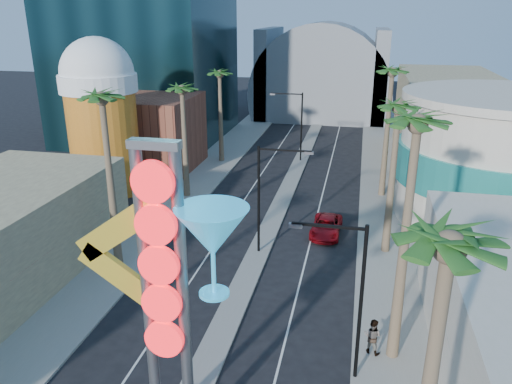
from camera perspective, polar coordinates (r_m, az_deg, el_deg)
sidewalk_west at (r=52.28m, az=-6.56°, el=1.47°), size 5.00×100.00×0.15m
sidewalk_east at (r=49.82m, az=14.67°, el=-0.01°), size 5.00×100.00×0.15m
median at (r=52.99m, az=4.28°, el=1.80°), size 1.60×84.00×0.15m
brick_filler_west at (r=56.23m, az=-12.09°, el=6.63°), size 10.00×10.00×8.00m
filler_east at (r=61.75m, az=20.76°, el=7.90°), size 10.00×20.00×10.00m
beer_mug at (r=48.91m, az=-17.27°, el=8.83°), size 7.00×7.00×14.50m
turquoise_building at (r=44.89m, az=26.33°, el=3.29°), size 16.60×16.60×10.60m
canopy at (r=85.08m, az=7.62°, el=11.52°), size 22.00×16.00×22.00m
neon_sign at (r=18.46m, az=-8.13°, el=-10.24°), size 6.53×2.60×12.55m
streetlight_0 at (r=34.53m, az=1.20°, el=0.23°), size 3.79×0.25×8.00m
streetlight_1 at (r=57.58m, az=4.70°, el=8.21°), size 3.79×0.25×8.00m
streetlight_2 at (r=23.11m, az=10.82°, el=-10.85°), size 3.45×0.25×8.00m
palm_1 at (r=32.51m, az=-17.11°, el=8.98°), size 2.40×2.40×12.70m
palm_2 at (r=45.30m, az=-8.43°, el=10.79°), size 2.40×2.40×11.20m
palm_3 at (r=56.59m, az=-4.17°, el=12.74°), size 2.40×2.40×11.20m
palm_4 at (r=13.63m, az=20.91°, el=-8.29°), size 2.40×2.40×12.20m
palm_5 at (r=22.68m, az=17.81°, el=5.58°), size 2.40×2.40×13.20m
palm_6 at (r=34.65m, az=15.92°, el=8.22°), size 2.40×2.40×11.70m
palm_7 at (r=46.35m, az=15.25°, el=12.20°), size 2.40×2.40×12.70m
red_pickup at (r=39.51m, az=8.03°, el=-3.93°), size 2.40×4.88×1.33m
pedestrian_b at (r=26.83m, az=13.16°, el=-15.74°), size 1.13×1.01×1.91m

